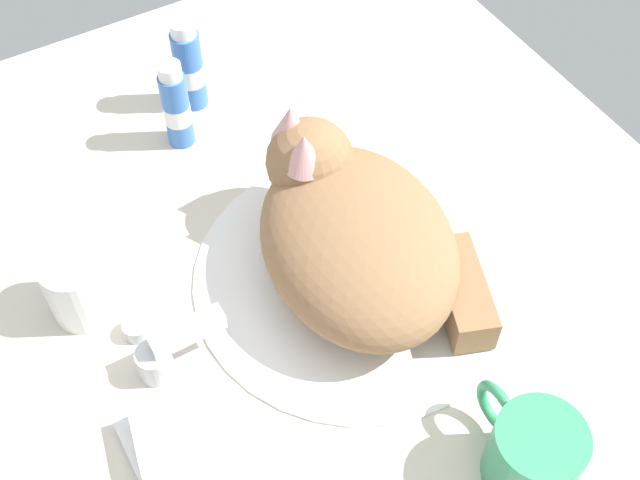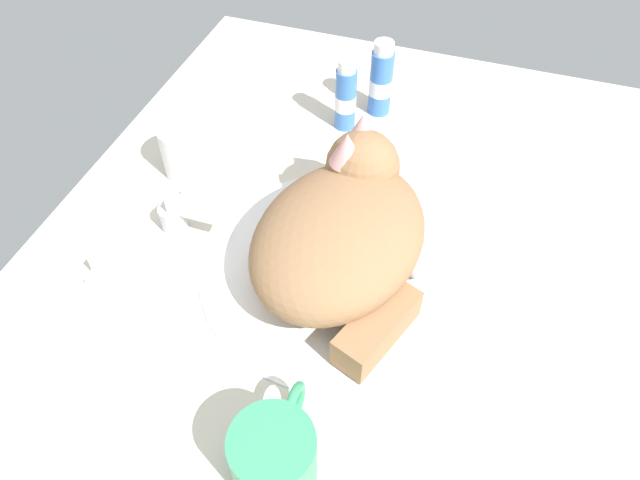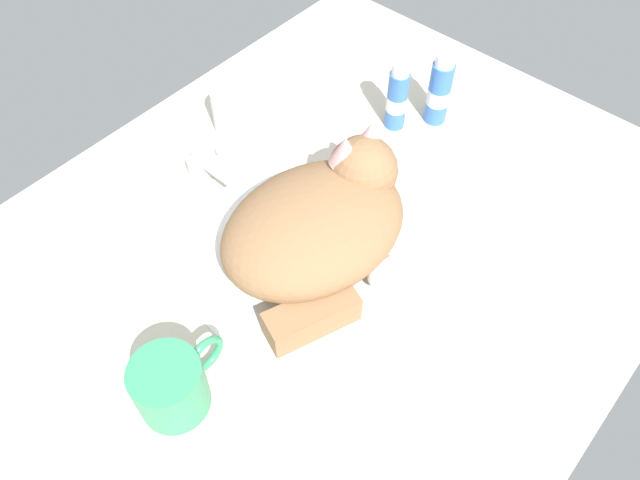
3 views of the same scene
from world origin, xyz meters
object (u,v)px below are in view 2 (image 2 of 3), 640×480
object	(u,v)px
coffee_mug	(275,456)
cat	(345,228)
faucet	(180,216)
soap_bar	(122,253)
toothpaste_bottle	(346,97)
rinse_cup	(186,150)
mouthwash_bottle	(381,81)

from	to	relation	value
coffee_mug	cat	bearing A→B (deg)	3.31
faucet	cat	xyz separation A→B (cm)	(1.40, -22.68, 4.17)
soap_bar	toothpaste_bottle	size ratio (longest dim) A/B	0.58
faucet	cat	distance (cm)	23.11
rinse_cup	soap_bar	size ratio (longest dim) A/B	1.15
rinse_cup	mouthwash_bottle	size ratio (longest dim) A/B	0.64
cat	mouthwash_bottle	world-z (taller)	cat
rinse_cup	toothpaste_bottle	xyz separation A→B (cm)	(17.79, -18.96, 1.55)
faucet	toothpaste_bottle	size ratio (longest dim) A/B	1.10
faucet	soap_bar	bearing A→B (deg)	154.08
soap_bar	rinse_cup	bearing A→B (deg)	1.62
coffee_mug	rinse_cup	world-z (taller)	same
rinse_cup	faucet	bearing A→B (deg)	-157.79
cat	mouthwash_bottle	bearing A→B (deg)	6.94
faucet	rinse_cup	xyz separation A→B (cm)	(11.00, 4.49, 1.61)
rinse_cup	cat	bearing A→B (deg)	-109.46
faucet	mouthwash_bottle	xyz separation A→B (cm)	(34.33, -18.68, 3.45)
cat	toothpaste_bottle	world-z (taller)	cat
faucet	toothpaste_bottle	xyz separation A→B (cm)	(28.79, -14.47, 3.15)
rinse_cup	toothpaste_bottle	distance (cm)	26.05
faucet	cat	world-z (taller)	cat
faucet	toothpaste_bottle	bearing A→B (deg)	-26.68
faucet	rinse_cup	size ratio (longest dim) A/B	1.65
faucet	coffee_mug	world-z (taller)	coffee_mug
faucet	toothpaste_bottle	world-z (taller)	toothpaste_bottle
mouthwash_bottle	faucet	bearing A→B (deg)	151.45
coffee_mug	soap_bar	xyz separation A→B (cm)	(18.48, 28.25, -1.68)
rinse_cup	mouthwash_bottle	xyz separation A→B (cm)	(23.33, -23.17, 1.85)
toothpaste_bottle	rinse_cup	bearing A→B (deg)	133.18
cat	coffee_mug	bearing A→B (deg)	-176.69
rinse_cup	toothpaste_bottle	bearing A→B (deg)	-46.82
soap_bar	mouthwash_bottle	bearing A→B (deg)	-28.05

